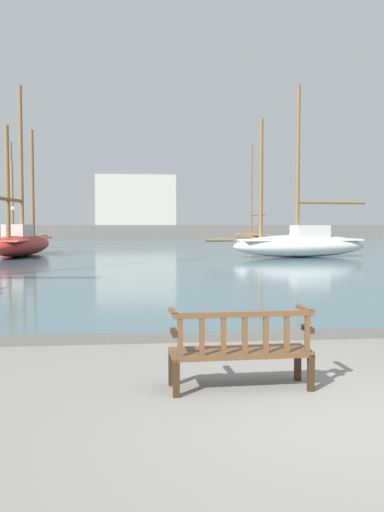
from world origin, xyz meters
TOP-DOWN VIEW (x-y plane):
  - ground_plane at (0.00, 0.00)m, footprint 160.00×160.00m
  - harbor_water at (0.00, 44.00)m, footprint 100.00×80.00m
  - quay_edge_kerb at (0.00, 3.85)m, footprint 40.00×0.30m
  - park_bench at (-0.76, 1.14)m, footprint 1.62×0.59m
  - sailboat_centre_channel at (-7.98, 26.63)m, footprint 3.02×10.08m
  - sailboat_far_starboard at (6.81, 23.91)m, footprint 8.84×3.02m
  - sailboat_nearest_port at (7.86, 40.99)m, footprint 2.15×7.04m
  - sailboat_mid_starboard at (-10.34, 36.04)m, footprint 2.98×6.60m
  - far_breakwater at (-0.42, 53.03)m, footprint 56.05×2.40m

SIDE VIEW (x-z plane):
  - ground_plane at x=0.00m, z-range 0.00..0.00m
  - harbor_water at x=0.00m, z-range 0.00..0.08m
  - quay_edge_kerb at x=0.00m, z-range 0.00..0.12m
  - park_bench at x=-0.76m, z-range 0.01..0.93m
  - sailboat_nearest_port at x=7.86m, z-range -3.44..4.83m
  - sailboat_mid_starboard at x=-10.34m, z-range -2.91..4.51m
  - sailboat_far_starboard at x=6.81m, z-range -3.59..5.31m
  - sailboat_centre_channel at x=-7.98m, z-range -3.71..5.50m
  - far_breakwater at x=-0.42m, z-range -1.62..5.06m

